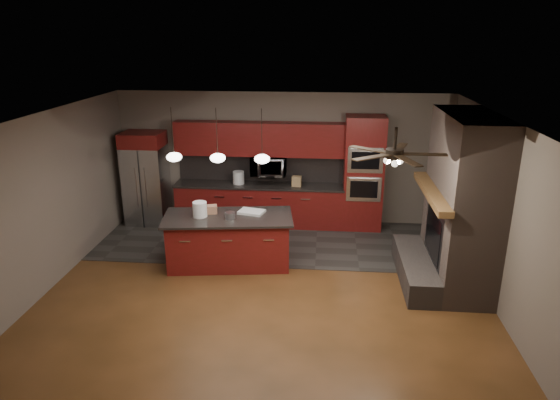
# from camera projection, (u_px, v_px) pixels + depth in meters

# --- Properties ---
(ground) EXTENTS (7.00, 7.00, 0.00)m
(ground) POSITION_uv_depth(u_px,v_px,m) (267.00, 284.00, 8.26)
(ground) COLOR brown
(ground) RESTS_ON ground
(ceiling) EXTENTS (7.00, 6.00, 0.02)m
(ceiling) POSITION_uv_depth(u_px,v_px,m) (266.00, 115.00, 7.36)
(ceiling) COLOR white
(ceiling) RESTS_ON back_wall
(back_wall) EXTENTS (7.00, 0.02, 2.80)m
(back_wall) POSITION_uv_depth(u_px,v_px,m) (283.00, 158.00, 10.64)
(back_wall) COLOR #685C53
(back_wall) RESTS_ON ground
(right_wall) EXTENTS (0.02, 6.00, 2.80)m
(right_wall) POSITION_uv_depth(u_px,v_px,m) (497.00, 212.00, 7.52)
(right_wall) COLOR #685C53
(right_wall) RESTS_ON ground
(left_wall) EXTENTS (0.02, 6.00, 2.80)m
(left_wall) POSITION_uv_depth(u_px,v_px,m) (53.00, 198.00, 8.11)
(left_wall) COLOR #685C53
(left_wall) RESTS_ON ground
(slate_tile_patch) EXTENTS (7.00, 2.40, 0.01)m
(slate_tile_patch) POSITION_uv_depth(u_px,v_px,m) (277.00, 241.00, 9.96)
(slate_tile_patch) COLOR #312F2C
(slate_tile_patch) RESTS_ON ground
(fireplace_column) EXTENTS (1.30, 2.10, 2.80)m
(fireplace_column) POSITION_uv_depth(u_px,v_px,m) (458.00, 208.00, 7.97)
(fireplace_column) COLOR brown
(fireplace_column) RESTS_ON ground
(back_cabinetry) EXTENTS (3.59, 0.64, 2.20)m
(back_cabinetry) POSITION_uv_depth(u_px,v_px,m) (259.00, 184.00, 10.60)
(back_cabinetry) COLOR maroon
(back_cabinetry) RESTS_ON ground
(oven_tower) EXTENTS (0.80, 0.63, 2.38)m
(oven_tower) POSITION_uv_depth(u_px,v_px,m) (363.00, 174.00, 10.28)
(oven_tower) COLOR maroon
(oven_tower) RESTS_ON ground
(microwave) EXTENTS (0.73, 0.41, 0.50)m
(microwave) POSITION_uv_depth(u_px,v_px,m) (269.00, 166.00, 10.46)
(microwave) COLOR silver
(microwave) RESTS_ON back_cabinetry
(refrigerator) EXTENTS (0.84, 0.75, 1.99)m
(refrigerator) POSITION_uv_depth(u_px,v_px,m) (146.00, 178.00, 10.66)
(refrigerator) COLOR silver
(refrigerator) RESTS_ON ground
(kitchen_island) EXTENTS (2.35, 1.30, 0.92)m
(kitchen_island) POSITION_uv_depth(u_px,v_px,m) (229.00, 240.00, 8.83)
(kitchen_island) COLOR maroon
(kitchen_island) RESTS_ON ground
(white_bucket) EXTENTS (0.29, 0.29, 0.27)m
(white_bucket) POSITION_uv_depth(u_px,v_px,m) (200.00, 209.00, 8.63)
(white_bucket) COLOR white
(white_bucket) RESTS_ON kitchen_island
(paint_can) EXTENTS (0.20, 0.20, 0.11)m
(paint_can) POSITION_uv_depth(u_px,v_px,m) (230.00, 215.00, 8.56)
(paint_can) COLOR #ABABB0
(paint_can) RESTS_ON kitchen_island
(paint_tray) EXTENTS (0.50, 0.40, 0.04)m
(paint_tray) POSITION_uv_depth(u_px,v_px,m) (252.00, 212.00, 8.84)
(paint_tray) COLOR silver
(paint_tray) RESTS_ON kitchen_island
(cardboard_box) EXTENTS (0.25, 0.21, 0.14)m
(cardboard_box) POSITION_uv_depth(u_px,v_px,m) (211.00, 209.00, 8.82)
(cardboard_box) COLOR #99694F
(cardboard_box) RESTS_ON kitchen_island
(counter_bucket) EXTENTS (0.28, 0.28, 0.27)m
(counter_bucket) POSITION_uv_depth(u_px,v_px,m) (239.00, 178.00, 10.55)
(counter_bucket) COLOR silver
(counter_bucket) RESTS_ON back_cabinetry
(counter_box) EXTENTS (0.20, 0.16, 0.21)m
(counter_box) POSITION_uv_depth(u_px,v_px,m) (297.00, 181.00, 10.41)
(counter_box) COLOR tan
(counter_box) RESTS_ON back_cabinetry
(pendant_left) EXTENTS (0.26, 0.26, 0.92)m
(pendant_left) POSITION_uv_depth(u_px,v_px,m) (174.00, 157.00, 8.43)
(pendant_left) COLOR black
(pendant_left) RESTS_ON ceiling
(pendant_center) EXTENTS (0.26, 0.26, 0.92)m
(pendant_center) POSITION_uv_depth(u_px,v_px,m) (218.00, 158.00, 8.37)
(pendant_center) COLOR black
(pendant_center) RESTS_ON ceiling
(pendant_right) EXTENTS (0.26, 0.26, 0.92)m
(pendant_right) POSITION_uv_depth(u_px,v_px,m) (262.00, 159.00, 8.30)
(pendant_right) COLOR black
(pendant_right) RESTS_ON ceiling
(ceiling_fan) EXTENTS (1.27, 1.33, 0.41)m
(ceiling_fan) POSITION_uv_depth(u_px,v_px,m) (394.00, 153.00, 6.57)
(ceiling_fan) COLOR black
(ceiling_fan) RESTS_ON ceiling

